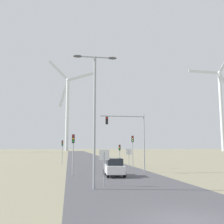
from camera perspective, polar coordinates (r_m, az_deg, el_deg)
name	(u,v)px	position (r m, az deg, el deg)	size (l,w,h in m)	color
ground_plane	(187,222)	(11.86, 16.06, -22.05)	(600.00, 600.00, 0.00)	gray
road_surface	(90,160)	(58.69, -4.73, -10.45)	(10.00, 240.00, 0.01)	#47474C
streetlamp	(95,103)	(19.59, -3.79, 1.90)	(3.37, 0.32, 9.91)	#93999E
stop_sign_near	(104,161)	(20.75, -1.71, -10.52)	(0.81, 0.07, 2.78)	#93999E
stop_sign_far	(129,155)	(36.24, 3.69, -9.27)	(0.81, 0.07, 2.73)	#93999E
traffic_light_post_near_left	(73,145)	(27.91, -8.45, -7.21)	(0.28, 0.34, 4.30)	#93999E
traffic_light_post_near_right	(133,144)	(37.86, 4.51, -7.06)	(0.28, 0.34, 4.56)	#93999E
traffic_light_post_mid_left	(62,147)	(47.29, -10.77, -7.43)	(0.28, 0.33, 4.09)	#93999E
traffic_light_post_mid_right	(120,150)	(42.61, 1.67, -8.31)	(0.28, 0.34, 3.31)	#93999E
traffic_light_mast_overhead	(130,130)	(31.63, 3.84, -4.04)	(5.44, 0.35, 6.90)	#93999E
car_approaching	(114,167)	(27.52, 0.47, -11.93)	(2.02, 4.19, 1.83)	white
wind_turbine_left	(67,107)	(179.70, -9.68, 1.08)	(32.23, 7.51, 62.58)	silver
wind_turbine_center	(221,103)	(187.21, 22.63, 1.91)	(33.08, 3.18, 70.28)	silver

